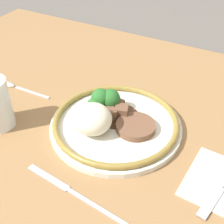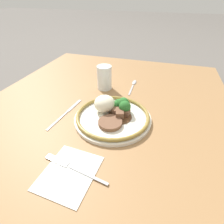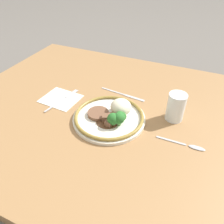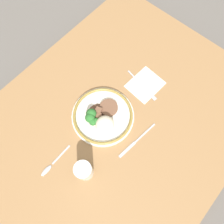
{
  "view_description": "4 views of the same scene",
  "coord_description": "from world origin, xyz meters",
  "views": [
    {
      "loc": [
        -0.22,
        0.37,
        0.46
      ],
      "look_at": [
        0.01,
        -0.06,
        0.07
      ],
      "focal_mm": 50.0,
      "sensor_mm": 36.0,
      "label": 1
    },
    {
      "loc": [
        -0.46,
        -0.19,
        0.42
      ],
      "look_at": [
        -0.01,
        -0.06,
        0.08
      ],
      "focal_mm": 28.0,
      "sensor_mm": 36.0,
      "label": 2
    },
    {
      "loc": [
        0.26,
        -0.61,
        0.56
      ],
      "look_at": [
        0.01,
        -0.06,
        0.08
      ],
      "focal_mm": 35.0,
      "sensor_mm": 36.0,
      "label": 3
    },
    {
      "loc": [
        0.21,
        0.18,
        0.92
      ],
      "look_at": [
        -0.03,
        -0.03,
        0.09
      ],
      "focal_mm": 35.0,
      "sensor_mm": 36.0,
      "label": 4
    }
  ],
  "objects": [
    {
      "name": "fork",
      "position": [
        -0.22,
        -0.01,
        0.05
      ],
      "size": [
        0.04,
        0.19,
        0.0
      ],
      "rotation": [
        0.0,
        0.0,
        1.39
      ],
      "color": "#ADADB2",
      "rests_on": "napkin"
    },
    {
      "name": "juice_glass",
      "position": [
        0.22,
        0.05,
        0.09
      ],
      "size": [
        0.06,
        0.06,
        0.1
      ],
      "color": "#F4AD19",
      "rests_on": "dining_table"
    },
    {
      "name": "dining_table",
      "position": [
        0.0,
        0.0,
        0.02
      ],
      "size": [
        1.28,
        0.97,
        0.04
      ],
      "color": "olive",
      "rests_on": "ground"
    },
    {
      "name": "ground_plane",
      "position": [
        0.0,
        0.0,
        0.0
      ],
      "size": [
        8.0,
        8.0,
        0.0
      ],
      "primitive_type": "plane",
      "color": "#5B5651"
    },
    {
      "name": "napkin",
      "position": [
        -0.24,
        -0.01,
        0.04
      ],
      "size": [
        0.16,
        0.14,
        0.0
      ],
      "color": "silver",
      "rests_on": "dining_table"
    },
    {
      "name": "plate",
      "position": [
        0.01,
        -0.05,
        0.06
      ],
      "size": [
        0.26,
        0.26,
        0.07
      ],
      "color": "silver",
      "rests_on": "dining_table"
    },
    {
      "name": "spoon",
      "position": [
        0.29,
        -0.07,
        0.04
      ],
      "size": [
        0.16,
        0.02,
        0.01
      ],
      "rotation": [
        0.0,
        0.0,
        0.01
      ],
      "color": "#ADADB2",
      "rests_on": "dining_table"
    },
    {
      "name": "knife",
      "position": [
        -0.01,
        0.12,
        0.04
      ],
      "size": [
        0.2,
        0.03,
        0.0
      ],
      "rotation": [
        0.0,
        0.0,
        -0.11
      ],
      "color": "#ADADB2",
      "rests_on": "dining_table"
    }
  ]
}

